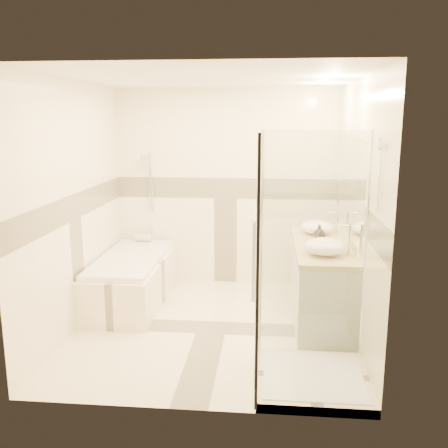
# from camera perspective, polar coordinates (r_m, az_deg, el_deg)

# --- Properties ---
(room) EXTENTS (2.82, 3.02, 2.52)m
(room) POSITION_cam_1_polar(r_m,az_deg,el_deg) (4.93, -0.78, 1.80)
(room) COLOR #F5EAC3
(room) RESTS_ON ground
(bathtub) EXTENTS (0.75, 1.70, 0.56)m
(bathtub) POSITION_cam_1_polar(r_m,az_deg,el_deg) (5.98, -10.49, -5.97)
(bathtub) COLOR #FAEFC8
(bathtub) RESTS_ON ground
(vanity) EXTENTS (0.58, 1.62, 0.85)m
(vanity) POSITION_cam_1_polar(r_m,az_deg,el_deg) (5.41, 10.99, -6.58)
(vanity) COLOR white
(vanity) RESTS_ON ground
(shower_enclosure) EXTENTS (0.96, 0.93, 2.04)m
(shower_enclosure) POSITION_cam_1_polar(r_m,az_deg,el_deg) (4.18, 8.61, -11.05)
(shower_enclosure) COLOR #FAEFC8
(shower_enclosure) RESTS_ON ground
(vessel_sink_near) EXTENTS (0.38, 0.38, 0.15)m
(vessel_sink_near) POSITION_cam_1_polar(r_m,az_deg,el_deg) (5.73, 10.55, -0.34)
(vessel_sink_near) COLOR white
(vessel_sink_near) RESTS_ON vanity
(vessel_sink_far) EXTENTS (0.40, 0.40, 0.16)m
(vessel_sink_far) POSITION_cam_1_polar(r_m,az_deg,el_deg) (4.87, 11.45, -2.53)
(vessel_sink_far) COLOR white
(vessel_sink_far) RESTS_ON vanity
(faucet_near) EXTENTS (0.11, 0.03, 0.26)m
(faucet_near) POSITION_cam_1_polar(r_m,az_deg,el_deg) (5.74, 12.73, 0.35)
(faucet_near) COLOR silver
(faucet_near) RESTS_ON vanity
(faucet_far) EXTENTS (0.12, 0.03, 0.30)m
(faucet_far) POSITION_cam_1_polar(r_m,az_deg,el_deg) (4.87, 14.01, -1.47)
(faucet_far) COLOR silver
(faucet_far) RESTS_ON vanity
(amenity_bottle_a) EXTENTS (0.09, 0.09, 0.16)m
(amenity_bottle_a) POSITION_cam_1_polar(r_m,az_deg,el_deg) (5.23, 11.03, -1.48)
(amenity_bottle_a) COLOR black
(amenity_bottle_a) RESTS_ON vanity
(amenity_bottle_b) EXTENTS (0.16, 0.16, 0.17)m
(amenity_bottle_b) POSITION_cam_1_polar(r_m,az_deg,el_deg) (5.43, 10.84, -0.95)
(amenity_bottle_b) COLOR black
(amenity_bottle_b) RESTS_ON vanity
(folded_towels) EXTENTS (0.15, 0.24, 0.08)m
(folded_towels) POSITION_cam_1_polar(r_m,az_deg,el_deg) (5.94, 10.37, -0.27)
(folded_towels) COLOR silver
(folded_towels) RESTS_ON vanity
(rolled_towel) EXTENTS (0.21, 0.10, 0.10)m
(rolled_towel) POSITION_cam_1_polar(r_m,az_deg,el_deg) (6.57, -9.18, -1.56)
(rolled_towel) COLOR silver
(rolled_towel) RESTS_ON bathtub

